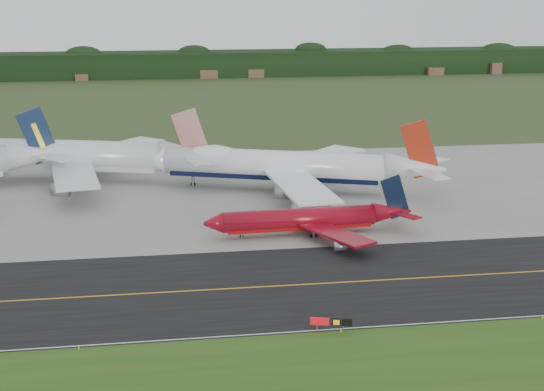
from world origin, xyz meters
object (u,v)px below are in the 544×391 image
(jet_ba_747, at_px, (284,165))
(jet_star_tail, at_px, (76,156))
(jet_red_737, at_px, (311,219))
(taxiway_sign, at_px, (331,322))

(jet_ba_747, xyz_separation_m, jet_star_tail, (-44.87, 16.10, 0.06))
(jet_red_737, bearing_deg, jet_ba_747, 89.75)
(jet_ba_747, height_order, jet_star_tail, jet_star_tail)
(jet_red_737, bearing_deg, taxiway_sign, -97.52)
(jet_star_tail, xyz_separation_m, taxiway_sign, (39.57, -85.06, -4.47))
(jet_star_tail, bearing_deg, jet_red_737, -45.72)
(jet_ba_747, relative_size, jet_star_tail, 1.00)
(jet_ba_747, height_order, taxiway_sign, jet_ba_747)
(jet_ba_747, xyz_separation_m, taxiway_sign, (-5.30, -68.96, -4.41))
(jet_star_tail, bearing_deg, jet_ba_747, -19.74)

